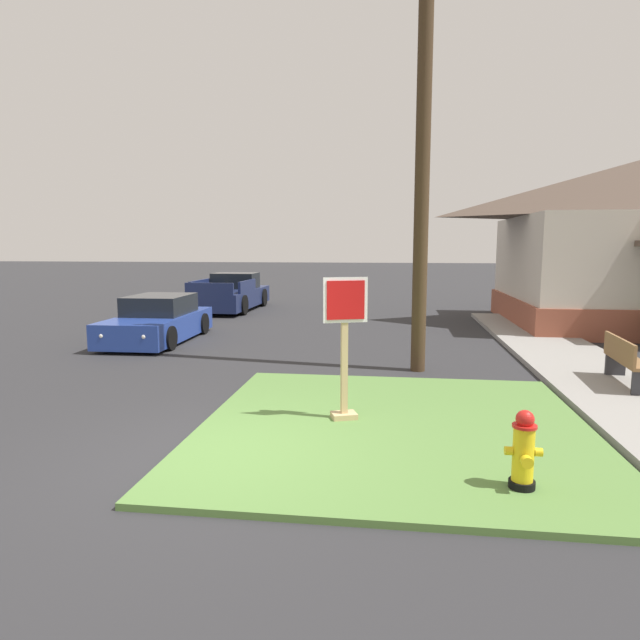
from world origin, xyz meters
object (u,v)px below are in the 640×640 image
at_px(fire_hydrant, 523,452).
at_px(street_bench, 626,359).
at_px(manhole_cover, 312,394).
at_px(utility_pole, 424,94).
at_px(parked_sedan_blue, 158,321).
at_px(pickup_truck_navy, 231,295).
at_px(stop_sign, 345,353).

height_order(fire_hydrant, street_bench, street_bench).
bearing_deg(fire_hydrant, street_bench, 58.89).
bearing_deg(manhole_cover, utility_pole, 47.98).
distance_m(manhole_cover, parked_sedan_blue, 7.07).
bearing_deg(pickup_truck_navy, stop_sign, -66.99).
bearing_deg(fire_hydrant, pickup_truck_navy, 116.47).
bearing_deg(pickup_truck_navy, street_bench, -46.64).
bearing_deg(stop_sign, street_bench, 27.52).
height_order(pickup_truck_navy, street_bench, pickup_truck_navy).
distance_m(stop_sign, pickup_truck_navy, 15.16).
relative_size(stop_sign, parked_sedan_blue, 0.49).
bearing_deg(fire_hydrant, utility_pole, 98.34).
bearing_deg(pickup_truck_navy, manhole_cover, -67.26).
bearing_deg(manhole_cover, street_bench, 10.21).
distance_m(parked_sedan_blue, utility_pole, 9.04).
distance_m(fire_hydrant, manhole_cover, 4.59).
bearing_deg(stop_sign, fire_hydrant, -45.38).
bearing_deg(street_bench, parked_sedan_blue, 159.62).
height_order(parked_sedan_blue, utility_pole, utility_pole).
height_order(stop_sign, parked_sedan_blue, stop_sign).
relative_size(fire_hydrant, parked_sedan_blue, 0.20).
relative_size(manhole_cover, utility_pole, 0.06).
height_order(fire_hydrant, manhole_cover, fire_hydrant).
xyz_separation_m(fire_hydrant, parked_sedan_blue, (-7.81, 8.56, 0.07)).
height_order(stop_sign, utility_pole, utility_pole).
bearing_deg(stop_sign, parked_sedan_blue, 131.60).
distance_m(parked_sedan_blue, street_bench, 11.31).
distance_m(stop_sign, parked_sedan_blue, 8.67).
bearing_deg(parked_sedan_blue, street_bench, -20.38).
bearing_deg(street_bench, fire_hydrant, -121.11).
height_order(stop_sign, manhole_cover, stop_sign).
height_order(manhole_cover, utility_pole, utility_pole).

